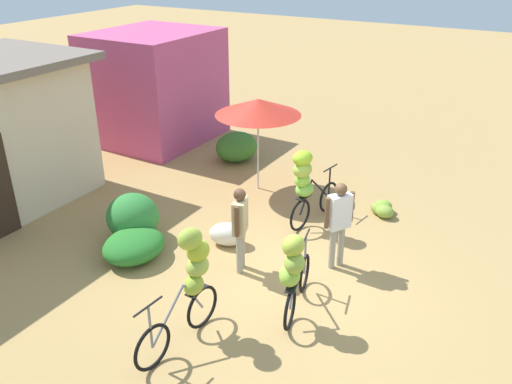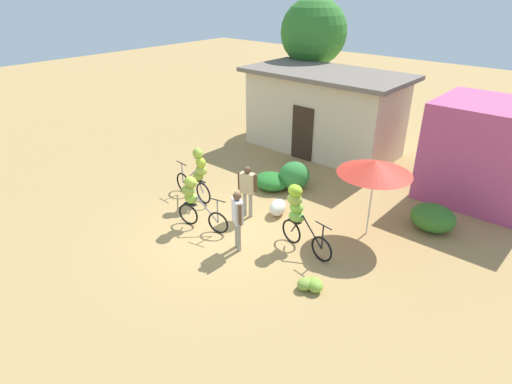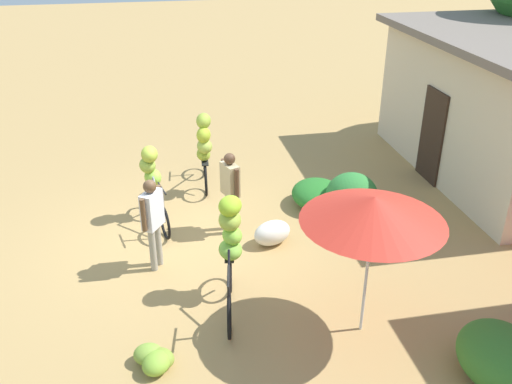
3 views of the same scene
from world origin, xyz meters
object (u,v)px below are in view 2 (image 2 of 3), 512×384
at_px(bicycle_center_loaded, 298,212).
at_px(person_bystander, 237,215).
at_px(shop_pink, 488,153).
at_px(produce_sack, 278,207).
at_px(market_umbrella, 375,167).
at_px(bicycle_near_pile, 194,198).
at_px(tree_behind_building, 314,33).
at_px(building_low, 324,111).
at_px(banana_pile_on_ground, 311,284).
at_px(person_vendor, 247,187).
at_px(bicycle_leftmost, 198,172).

xyz_separation_m(bicycle_center_loaded, person_bystander, (-1.03, -1.09, 0.00)).
xyz_separation_m(shop_pink, produce_sack, (-4.03, -4.93, -1.27)).
bearing_deg(person_bystander, market_umbrella, 52.74).
distance_m(bicycle_near_pile, bicycle_center_loaded, 2.87).
distance_m(tree_behind_building, market_umbrella, 9.70).
relative_size(building_low, produce_sack, 8.77).
xyz_separation_m(shop_pink, banana_pile_on_ground, (-1.40, -7.06, -1.36)).
height_order(bicycle_center_loaded, banana_pile_on_ground, bicycle_center_loaded).
xyz_separation_m(tree_behind_building, produce_sack, (4.14, -7.54, -3.83)).
height_order(building_low, banana_pile_on_ground, building_low).
relative_size(bicycle_near_pile, person_vendor, 1.02).
distance_m(tree_behind_building, bicycle_leftmost, 9.18).
height_order(building_low, person_vendor, building_low).
bearing_deg(bicycle_center_loaded, bicycle_near_pile, -158.31).
relative_size(building_low, banana_pile_on_ground, 9.49).
distance_m(building_low, banana_pile_on_ground, 8.87).
distance_m(market_umbrella, bicycle_center_loaded, 2.22).
relative_size(tree_behind_building, banana_pile_on_ground, 8.51).
xyz_separation_m(shop_pink, person_vendor, (-4.61, -5.57, -0.55)).
distance_m(shop_pink, market_umbrella, 4.49).
bearing_deg(banana_pile_on_ground, shop_pink, 78.78).
bearing_deg(tree_behind_building, person_vendor, -66.53).
height_order(tree_behind_building, person_bystander, tree_behind_building).
distance_m(tree_behind_building, person_bystander, 11.01).
bearing_deg(market_umbrella, building_low, 134.06).
bearing_deg(produce_sack, person_bystander, -80.61).
distance_m(shop_pink, bicycle_near_pile, 8.76).
distance_m(banana_pile_on_ground, person_bystander, 2.44).
bearing_deg(bicycle_center_loaded, tree_behind_building, 123.00).
xyz_separation_m(building_low, bicycle_leftmost, (-0.37, -6.23, -0.58)).
bearing_deg(person_vendor, bicycle_near_pile, -117.67).
xyz_separation_m(building_low, tree_behind_building, (-2.17, 2.23, 2.49)).
xyz_separation_m(bicycle_center_loaded, produce_sack, (-1.37, 0.94, -0.76)).
bearing_deg(building_low, produce_sack, -69.61).
bearing_deg(banana_pile_on_ground, market_umbrella, 93.57).
bearing_deg(tree_behind_building, building_low, -45.81).
bearing_deg(building_low, bicycle_near_pile, -84.70).
bearing_deg(market_umbrella, person_bystander, -127.26).
distance_m(shop_pink, person_vendor, 7.26).
xyz_separation_m(market_umbrella, banana_pile_on_ground, (0.18, -2.88, -1.80)).
xyz_separation_m(shop_pink, bicycle_near_pile, (-5.32, -6.93, -0.64)).
height_order(market_umbrella, person_bystander, market_umbrella).
distance_m(market_umbrella, banana_pile_on_ground, 3.40).
bearing_deg(bicycle_leftmost, market_umbrella, 19.08).
height_order(bicycle_near_pile, banana_pile_on_ground, bicycle_near_pile).
relative_size(bicycle_center_loaded, produce_sack, 2.40).
height_order(banana_pile_on_ground, person_vendor, person_vendor).
relative_size(tree_behind_building, market_umbrella, 2.61).
height_order(tree_behind_building, produce_sack, tree_behind_building).
bearing_deg(person_vendor, bicycle_leftmost, -171.33).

